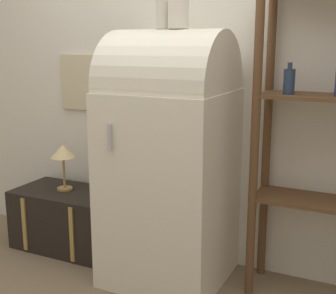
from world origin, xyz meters
TOP-DOWN VIEW (x-y plane):
  - ground_plane at (0.00, 0.00)m, footprint 12.00×12.00m
  - wall_back at (-0.00, 0.57)m, footprint 7.00×0.09m
  - refrigerator at (-0.00, 0.21)m, footprint 0.70×0.71m
  - suitcase_trunk at (-0.86, 0.29)m, footprint 0.75×0.45m
  - shelf_unit at (0.81, 0.37)m, footprint 0.62×0.32m
  - vase_left at (-0.05, 0.23)m, footprint 0.08×0.08m
  - vase_center at (0.06, 0.21)m, footprint 0.12×0.12m
  - desk_lamp at (-0.88, 0.30)m, footprint 0.17×0.17m

SIDE VIEW (x-z plane):
  - ground_plane at x=0.00m, z-range 0.00..0.00m
  - suitcase_trunk at x=-0.86m, z-range 0.00..0.43m
  - desk_lamp at x=-0.88m, z-range 0.53..0.86m
  - refrigerator at x=0.00m, z-range 0.03..1.57m
  - shelf_unit at x=0.81m, z-range 0.13..1.91m
  - wall_back at x=0.00m, z-range 0.00..2.70m
  - vase_center at x=0.06m, z-range 1.53..1.78m
  - vase_left at x=-0.05m, z-range 1.53..1.78m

